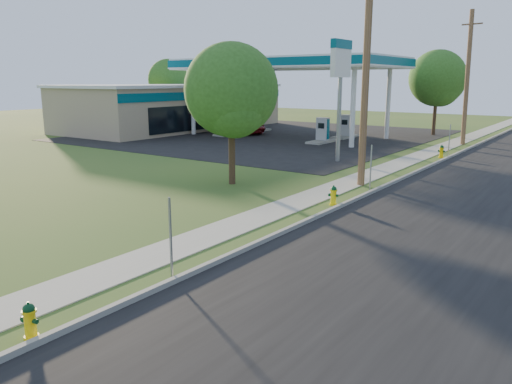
# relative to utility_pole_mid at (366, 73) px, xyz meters

# --- Properties ---
(road) EXTENTS (8.00, 120.00, 0.02)m
(road) POSITION_rel_utility_pole_mid_xyz_m (5.10, -7.00, -4.94)
(road) COLOR black
(road) RESTS_ON ground
(curb) EXTENTS (0.15, 120.00, 0.15)m
(curb) POSITION_rel_utility_pole_mid_xyz_m (1.10, -7.00, -4.88)
(curb) COLOR gray
(curb) RESTS_ON ground
(sidewalk) EXTENTS (1.50, 120.00, 0.03)m
(sidewalk) POSITION_rel_utility_pole_mid_xyz_m (-0.65, -7.00, -4.94)
(sidewalk) COLOR #9C9A8D
(sidewalk) RESTS_ON ground
(forecourt) EXTENTS (26.00, 28.00, 0.02)m
(forecourt) POSITION_rel_utility_pole_mid_xyz_m (-15.40, 15.00, -4.94)
(forecourt) COLOR black
(forecourt) RESTS_ON ground
(utility_pole_mid) EXTENTS (1.40, 0.32, 9.80)m
(utility_pole_mid) POSITION_rel_utility_pole_mid_xyz_m (0.00, 0.00, 0.00)
(utility_pole_mid) COLOR brown
(utility_pole_mid) RESTS_ON ground
(utility_pole_far) EXTENTS (1.40, 0.32, 9.50)m
(utility_pole_far) POSITION_rel_utility_pole_mid_xyz_m (0.00, 18.00, -0.15)
(utility_pole_far) COLOR brown
(utility_pole_far) RESTS_ON ground
(sign_post_near) EXTENTS (0.05, 0.04, 2.00)m
(sign_post_near) POSITION_rel_utility_pole_mid_xyz_m (0.85, -12.80, -3.95)
(sign_post_near) COLOR gray
(sign_post_near) RESTS_ON ground
(sign_post_mid) EXTENTS (0.05, 0.04, 2.00)m
(sign_post_mid) POSITION_rel_utility_pole_mid_xyz_m (0.85, -1.00, -3.95)
(sign_post_mid) COLOR gray
(sign_post_mid) RESTS_ON ground
(sign_post_far) EXTENTS (0.05, 0.04, 2.00)m
(sign_post_far) POSITION_rel_utility_pole_mid_xyz_m (0.85, 11.20, -3.95)
(sign_post_far) COLOR gray
(sign_post_far) RESTS_ON ground
(gas_canopy) EXTENTS (18.18, 9.18, 6.40)m
(gas_canopy) POSITION_rel_utility_pole_mid_xyz_m (-13.40, 15.00, 0.94)
(gas_canopy) COLOR silver
(gas_canopy) RESTS_ON ground
(fuel_pump_nw) EXTENTS (1.20, 3.20, 1.90)m
(fuel_pump_nw) POSITION_rel_utility_pole_mid_xyz_m (-17.90, 13.00, -4.23)
(fuel_pump_nw) COLOR gray
(fuel_pump_nw) RESTS_ON ground
(fuel_pump_ne) EXTENTS (1.20, 3.20, 1.90)m
(fuel_pump_ne) POSITION_rel_utility_pole_mid_xyz_m (-8.90, 13.00, -4.23)
(fuel_pump_ne) COLOR gray
(fuel_pump_ne) RESTS_ON ground
(fuel_pump_sw) EXTENTS (1.20, 3.20, 1.90)m
(fuel_pump_sw) POSITION_rel_utility_pole_mid_xyz_m (-17.90, 17.00, -4.23)
(fuel_pump_sw) COLOR gray
(fuel_pump_sw) RESTS_ON ground
(fuel_pump_se) EXTENTS (1.20, 3.20, 1.90)m
(fuel_pump_se) POSITION_rel_utility_pole_mid_xyz_m (-8.90, 17.00, -4.23)
(fuel_pump_se) COLOR gray
(fuel_pump_se) RESTS_ON ground
(convenience_store) EXTENTS (10.40, 22.40, 4.25)m
(convenience_store) POSITION_rel_utility_pole_mid_xyz_m (-26.38, 15.00, -2.82)
(convenience_store) COLOR tan
(convenience_store) RESTS_ON ground
(price_pylon) EXTENTS (0.34, 2.04, 6.85)m
(price_pylon) POSITION_rel_utility_pole_mid_xyz_m (-3.90, 5.50, 0.48)
(price_pylon) COLOR gray
(price_pylon) RESTS_ON ground
(tree_verge) EXTENTS (4.16, 4.16, 6.30)m
(tree_verge) POSITION_rel_utility_pole_mid_xyz_m (-4.83, -3.22, -0.90)
(tree_verge) COLOR #332116
(tree_verge) RESTS_ON ground
(tree_lot) EXTENTS (4.75, 4.75, 7.19)m
(tree_lot) POSITION_rel_utility_pole_mid_xyz_m (-3.56, 23.36, -0.32)
(tree_lot) COLOR #332116
(tree_lot) RESTS_ON ground
(tree_back) EXTENTS (4.68, 4.68, 7.09)m
(tree_back) POSITION_rel_utility_pole_mid_xyz_m (-33.68, 21.54, -0.39)
(tree_back) COLOR #332116
(tree_back) RESTS_ON ground
(hydrant_near) EXTENTS (0.38, 0.33, 0.72)m
(hydrant_near) POSITION_rel_utility_pole_mid_xyz_m (0.77, -16.33, -4.60)
(hydrant_near) COLOR yellow
(hydrant_near) RESTS_ON ground
(hydrant_mid) EXTENTS (0.40, 0.35, 0.76)m
(hydrant_mid) POSITION_rel_utility_pole_mid_xyz_m (0.68, -4.06, -4.58)
(hydrant_mid) COLOR yellow
(hydrant_mid) RESTS_ON ground
(hydrant_far) EXTENTS (0.42, 0.37, 0.81)m
(hydrant_far) POSITION_rel_utility_pole_mid_xyz_m (0.62, 10.51, -4.56)
(hydrant_far) COLOR #E6BB06
(hydrant_far) RESTS_ON ground
(car_red) EXTENTS (6.13, 3.82, 1.58)m
(car_red) POSITION_rel_utility_pole_mid_xyz_m (-18.18, 14.48, -4.16)
(car_red) COLOR maroon
(car_red) RESTS_ON ground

